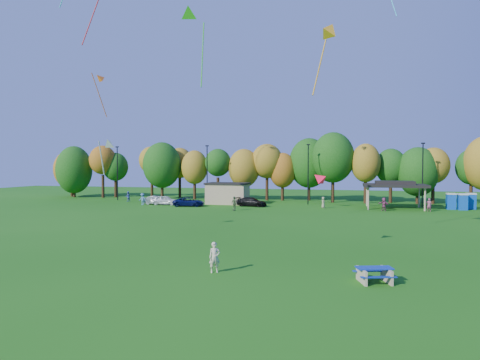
% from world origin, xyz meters
% --- Properties ---
extents(ground, '(160.00, 160.00, 0.00)m').
position_xyz_m(ground, '(0.00, 0.00, 0.00)').
color(ground, '#19600F').
rests_on(ground, ground).
extents(tree_line, '(93.57, 10.55, 11.15)m').
position_xyz_m(tree_line, '(-1.03, 45.51, 5.91)').
color(tree_line, black).
rests_on(tree_line, ground).
extents(lamp_posts, '(64.50, 0.25, 9.09)m').
position_xyz_m(lamp_posts, '(2.00, 40.00, 4.90)').
color(lamp_posts, black).
rests_on(lamp_posts, ground).
extents(utility_building, '(6.30, 4.30, 3.25)m').
position_xyz_m(utility_building, '(-10.00, 38.00, 1.64)').
color(utility_building, tan).
rests_on(utility_building, ground).
extents(pavilion, '(8.20, 6.20, 3.77)m').
position_xyz_m(pavilion, '(14.00, 37.00, 3.23)').
color(pavilion, tan).
rests_on(pavilion, ground).
extents(porta_potties, '(3.75, 2.44, 2.18)m').
position_xyz_m(porta_potties, '(22.55, 37.84, 1.10)').
color(porta_potties, '#0D49B4').
rests_on(porta_potties, ground).
extents(picnic_table, '(2.15, 1.94, 0.78)m').
position_xyz_m(picnic_table, '(9.40, -2.23, 0.45)').
color(picnic_table, tan).
rests_on(picnic_table, ground).
extents(kite_flyer, '(0.74, 0.65, 1.69)m').
position_xyz_m(kite_flyer, '(0.97, -2.34, 0.85)').
color(kite_flyer, beige).
rests_on(kite_flyer, ground).
extents(car_a, '(4.26, 1.94, 1.42)m').
position_xyz_m(car_a, '(-18.64, 34.07, 0.71)').
color(car_a, white).
rests_on(car_a, ground).
extents(car_b, '(4.13, 2.22, 1.29)m').
position_xyz_m(car_b, '(-20.12, 34.48, 0.65)').
color(car_b, gray).
rests_on(car_b, ground).
extents(car_c, '(4.84, 2.93, 1.25)m').
position_xyz_m(car_c, '(-14.33, 32.88, 0.63)').
color(car_c, '#0C1249').
rests_on(car_c, ground).
extents(car_d, '(4.73, 2.58, 1.30)m').
position_xyz_m(car_d, '(-5.60, 35.11, 0.65)').
color(car_d, black).
rests_on(car_d, ground).
extents(far_person_0, '(0.52, 0.78, 1.56)m').
position_xyz_m(far_person_0, '(4.57, 35.06, 0.78)').
color(far_person_0, '#969666').
rests_on(far_person_0, ground).
extents(far_person_1, '(0.70, 0.54, 1.71)m').
position_xyz_m(far_person_1, '(17.91, 33.98, 0.86)').
color(far_person_1, '#A04B68').
rests_on(far_person_1, ground).
extents(far_person_2, '(0.87, 0.97, 1.65)m').
position_xyz_m(far_person_2, '(-26.87, 37.82, 0.83)').
color(far_person_2, '#5360B7').
rests_on(far_person_2, ground).
extents(far_person_3, '(1.13, 1.00, 1.83)m').
position_xyz_m(far_person_3, '(-6.51, 29.04, 0.92)').
color(far_person_3, '#567044').
rests_on(far_person_3, ground).
extents(far_person_4, '(1.13, 0.67, 1.73)m').
position_xyz_m(far_person_4, '(-21.85, 33.19, 0.87)').
color(far_person_4, '#5385B8').
rests_on(far_person_4, ground).
extents(far_person_5, '(1.55, 1.47, 1.75)m').
position_xyz_m(far_person_5, '(12.39, 33.49, 0.87)').
color(far_person_5, '#8C3A62').
rests_on(far_person_5, ground).
extents(kite_0, '(1.39, 1.24, 1.17)m').
position_xyz_m(kite_0, '(6.00, 5.93, 5.03)').
color(kite_0, '#F60D34').
extents(kite_4, '(1.11, 2.13, 3.40)m').
position_xyz_m(kite_4, '(-11.90, 7.98, 7.82)').
color(kite_4, silver).
extents(kite_9, '(2.30, 3.11, 5.44)m').
position_xyz_m(kite_9, '(6.64, 7.22, 15.67)').
color(kite_9, orange).
extents(kite_10, '(1.98, 4.44, 7.50)m').
position_xyz_m(kite_10, '(-5.76, 11.45, 19.40)').
color(kite_10, green).
extents(kite_11, '(2.03, 2.85, 5.25)m').
position_xyz_m(kite_11, '(-19.59, 18.72, 15.78)').
color(kite_11, orange).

